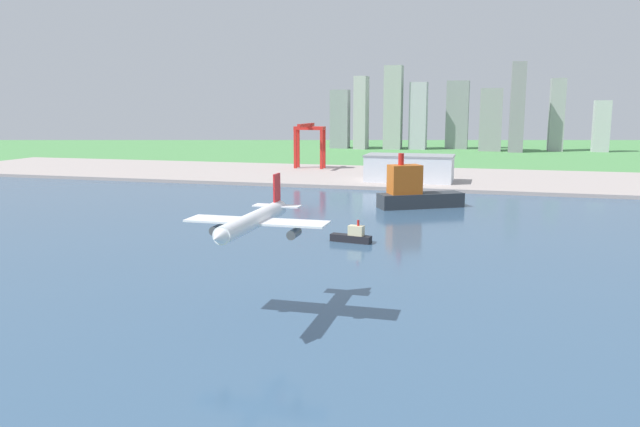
{
  "coord_description": "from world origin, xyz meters",
  "views": [
    {
      "loc": [
        29.7,
        23.15,
        54.27
      ],
      "look_at": [
        -19.56,
        203.09,
        22.01
      ],
      "focal_mm": 35.08,
      "sensor_mm": 36.0,
      "label": 1
    }
  ],
  "objects_px": {
    "tugboat_small": "(352,236)",
    "port_crane_red": "(309,136)",
    "airplane_landing": "(253,221)",
    "container_barge": "(415,192)",
    "warehouse_main": "(409,168)"
  },
  "relations": [
    {
      "from": "tugboat_small",
      "to": "port_crane_red",
      "type": "xyz_separation_m",
      "value": [
        -94.3,
        260.82,
        26.94
      ]
    },
    {
      "from": "warehouse_main",
      "to": "tugboat_small",
      "type": "bearing_deg",
      "value": -89.43
    },
    {
      "from": "tugboat_small",
      "to": "warehouse_main",
      "type": "distance_m",
      "value": 192.54
    },
    {
      "from": "airplane_landing",
      "to": "warehouse_main",
      "type": "relative_size",
      "value": 0.74
    },
    {
      "from": "airplane_landing",
      "to": "container_barge",
      "type": "xyz_separation_m",
      "value": [
        17.62,
        190.7,
        -17.48
      ]
    },
    {
      "from": "tugboat_small",
      "to": "warehouse_main",
      "type": "height_order",
      "value": "warehouse_main"
    },
    {
      "from": "container_barge",
      "to": "airplane_landing",
      "type": "bearing_deg",
      "value": -95.28
    },
    {
      "from": "container_barge",
      "to": "port_crane_red",
      "type": "bearing_deg",
      "value": 122.8
    },
    {
      "from": "container_barge",
      "to": "tugboat_small",
      "type": "bearing_deg",
      "value": -98.23
    },
    {
      "from": "tugboat_small",
      "to": "port_crane_red",
      "type": "distance_m",
      "value": 278.65
    },
    {
      "from": "airplane_landing",
      "to": "tugboat_small",
      "type": "bearing_deg",
      "value": 87.59
    },
    {
      "from": "container_barge",
      "to": "warehouse_main",
      "type": "bearing_deg",
      "value": 98.89
    },
    {
      "from": "airplane_landing",
      "to": "warehouse_main",
      "type": "xyz_separation_m",
      "value": [
        2.17,
        289.5,
        -14.25
      ]
    },
    {
      "from": "port_crane_red",
      "to": "warehouse_main",
      "type": "xyz_separation_m",
      "value": [
        92.37,
        -68.5,
        -17.88
      ]
    },
    {
      "from": "container_barge",
      "to": "warehouse_main",
      "type": "relative_size",
      "value": 0.77
    }
  ]
}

